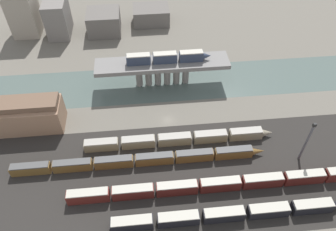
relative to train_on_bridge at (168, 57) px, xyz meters
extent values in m
plane|color=#666056|center=(-2.13, -20.65, -12.60)|extent=(400.00, 400.00, 0.00)
cube|color=#282623|center=(-2.13, -44.65, -12.59)|extent=(280.00, 42.00, 0.01)
cube|color=#4C5B56|center=(-2.13, 0.00, -12.59)|extent=(320.00, 22.19, 0.01)
cube|color=slate|center=(-2.13, 0.00, -2.80)|extent=(51.49, 9.87, 1.68)
cylinder|color=gray|center=(-11.37, 0.00, -8.12)|extent=(2.56, 2.56, 8.95)
cylinder|color=gray|center=(-7.67, 0.00, -8.12)|extent=(2.56, 2.56, 8.95)
cylinder|color=gray|center=(-3.98, 0.00, -8.12)|extent=(2.56, 2.56, 8.95)
cylinder|color=gray|center=(-0.28, 0.00, -8.12)|extent=(2.56, 2.56, 8.95)
cylinder|color=gray|center=(3.42, 0.00, -8.12)|extent=(2.56, 2.56, 8.95)
cylinder|color=gray|center=(7.12, 0.00, -8.12)|extent=(2.56, 2.56, 8.95)
cube|color=#2D384C|center=(-11.07, 0.00, -0.15)|extent=(9.04, 2.99, 3.61)
cube|color=#B7B2A3|center=(-11.07, 0.00, 1.85)|extent=(8.68, 2.75, 0.40)
cube|color=#2D384C|center=(-1.07, 0.00, -0.15)|extent=(9.04, 2.99, 3.61)
cube|color=#B7B2A3|center=(-1.07, 0.00, 1.85)|extent=(8.68, 2.75, 0.40)
cube|color=#2D384C|center=(8.93, 0.00, -0.15)|extent=(9.04, 2.99, 3.61)
cube|color=#B7B2A3|center=(8.93, 0.00, 1.85)|extent=(8.68, 2.75, 0.40)
cone|color=#2D384C|center=(15.03, 0.00, -0.34)|extent=(3.16, 2.69, 2.69)
cube|color=black|center=(-15.71, -59.60, -10.94)|extent=(11.63, 3.17, 3.31)
cube|color=#B7B2A3|center=(-15.71, -59.60, -9.08)|extent=(11.16, 2.91, 0.40)
cube|color=black|center=(-2.94, -59.60, -10.94)|extent=(11.63, 3.17, 3.31)
cube|color=#B7B2A3|center=(-2.94, -59.60, -9.08)|extent=(11.16, 2.91, 0.40)
cube|color=black|center=(9.83, -59.60, -10.94)|extent=(11.63, 3.17, 3.31)
cube|color=#B7B2A3|center=(9.83, -59.60, -9.08)|extent=(11.16, 2.91, 0.40)
cube|color=black|center=(22.60, -59.60, -10.94)|extent=(11.63, 3.17, 3.31)
cube|color=#B7B2A3|center=(22.60, -59.60, -9.08)|extent=(11.16, 2.91, 0.40)
cube|color=black|center=(35.37, -59.60, -10.94)|extent=(11.63, 3.17, 3.31)
cube|color=#B7B2A3|center=(35.37, -59.60, -9.08)|extent=(11.16, 2.91, 0.40)
cube|color=#5B1E19|center=(-28.16, -50.10, -10.71)|extent=(12.26, 2.93, 3.78)
cube|color=#B7B2A3|center=(-28.16, -50.10, -8.62)|extent=(11.77, 2.69, 0.40)
cube|color=#5B1E19|center=(-15.19, -50.10, -10.71)|extent=(12.26, 2.93, 3.78)
cube|color=#B7B2A3|center=(-15.19, -50.10, -8.62)|extent=(11.77, 2.69, 0.40)
cube|color=#5B1E19|center=(-2.21, -50.10, -10.71)|extent=(12.26, 2.93, 3.78)
cube|color=#B7B2A3|center=(-2.21, -50.10, -8.62)|extent=(11.77, 2.69, 0.40)
cube|color=#5B1E19|center=(10.76, -50.10, -10.71)|extent=(12.26, 2.93, 3.78)
cube|color=#B7B2A3|center=(10.76, -50.10, -8.62)|extent=(11.77, 2.69, 0.40)
cube|color=#5B1E19|center=(23.74, -50.10, -10.71)|extent=(12.26, 2.93, 3.78)
cube|color=#B7B2A3|center=(23.74, -50.10, -8.62)|extent=(11.77, 2.69, 0.40)
cube|color=#5B1E19|center=(36.71, -50.10, -10.71)|extent=(12.26, 2.93, 3.78)
cube|color=#B7B2A3|center=(36.71, -50.10, -8.62)|extent=(11.77, 2.69, 0.40)
cube|color=brown|center=(-46.69, -38.67, -10.91)|extent=(12.15, 2.65, 3.36)
cube|color=#4C4C4C|center=(-46.69, -38.67, -9.03)|extent=(11.67, 2.44, 0.40)
cube|color=brown|center=(-33.83, -38.67, -10.91)|extent=(12.15, 2.65, 3.36)
cube|color=#4C4C4C|center=(-33.83, -38.67, -9.03)|extent=(11.67, 2.44, 0.40)
cube|color=brown|center=(-20.96, -38.67, -10.91)|extent=(12.15, 2.65, 3.36)
cube|color=#4C4C4C|center=(-20.96, -38.67, -9.03)|extent=(11.67, 2.44, 0.40)
cube|color=brown|center=(-8.09, -38.67, -10.91)|extent=(12.15, 2.65, 3.36)
cube|color=#4C4C4C|center=(-8.09, -38.67, -9.03)|extent=(11.67, 2.44, 0.40)
cube|color=brown|center=(4.78, -38.67, -10.91)|extent=(12.15, 2.65, 3.36)
cube|color=#4C4C4C|center=(4.78, -38.67, -9.03)|extent=(11.67, 2.44, 0.40)
cube|color=brown|center=(17.65, -38.67, -10.91)|extent=(12.15, 2.65, 3.36)
cube|color=#4C4C4C|center=(17.65, -38.67, -9.03)|extent=(11.67, 2.44, 0.40)
cone|color=brown|center=(25.85, -38.67, -11.08)|extent=(4.25, 2.39, 2.39)
cube|color=gray|center=(-25.19, -31.19, -10.97)|extent=(11.18, 3.10, 3.26)
cube|color=#9E998E|center=(-25.19, -31.19, -9.14)|extent=(10.73, 2.85, 0.40)
cube|color=gray|center=(-12.98, -31.19, -10.97)|extent=(11.18, 3.10, 3.26)
cube|color=#9E998E|center=(-12.98, -31.19, -9.14)|extent=(10.73, 2.85, 0.40)
cube|color=gray|center=(-0.77, -31.19, -10.97)|extent=(11.18, 3.10, 3.26)
cube|color=#9E998E|center=(-0.77, -31.19, -9.14)|extent=(10.73, 2.85, 0.40)
cube|color=gray|center=(11.44, -31.19, -10.97)|extent=(11.18, 3.10, 3.26)
cube|color=#9E998E|center=(11.44, -31.19, -9.14)|extent=(10.73, 2.85, 0.40)
cube|color=gray|center=(23.64, -31.19, -10.97)|extent=(11.18, 3.10, 3.26)
cube|color=#9E998E|center=(23.64, -31.19, -9.14)|extent=(10.73, 2.85, 0.40)
cone|color=gray|center=(31.19, -31.19, -11.13)|extent=(3.91, 2.79, 2.79)
cube|color=#937056|center=(-53.33, -18.39, -7.69)|extent=(29.34, 10.48, 9.81)
cube|color=brown|center=(-53.33, -18.39, -1.71)|extent=(28.76, 7.34, 2.15)
cylinder|color=#4C4C51|center=(38.78, -41.72, -4.78)|extent=(0.73, 0.73, 15.63)
cube|color=black|center=(38.78, -41.72, 3.64)|extent=(1.00, 0.70, 1.20)
cube|color=gray|center=(-62.84, 44.37, -2.10)|extent=(11.94, 14.20, 20.98)
cube|color=slate|center=(-47.46, 41.70, -4.25)|extent=(9.84, 15.78, 16.68)
cube|color=#605B56|center=(-26.45, 41.01, -7.41)|extent=(15.21, 14.40, 10.38)
cube|color=#605B56|center=(-3.68, 47.25, -8.56)|extent=(17.50, 12.60, 8.07)
camera|label=1|loc=(-9.88, -100.81, 74.21)|focal=35.00mm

